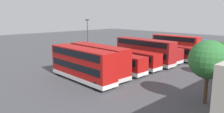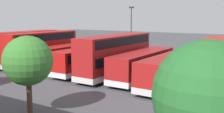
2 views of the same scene
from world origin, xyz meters
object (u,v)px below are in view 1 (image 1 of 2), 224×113
bus_double_decker_far_end (82,63)px  lamp_post_tall (88,36)px  bus_single_deck_second (167,51)px  bus_single_deck_fifth (134,58)px  car_hatchback_silver (127,50)px  bus_double_decker_seventh (99,60)px  box_truck_blue (191,45)px  bus_double_decker_fourth (144,51)px  bus_single_deck_sixth (117,62)px  bus_double_decker_near_end (175,45)px  waste_bin_yellow (92,53)px  bus_single_deck_third (155,53)px

bus_double_decker_far_end → lamp_post_tall: (-10.23, -12.29, 2.26)m
bus_single_deck_second → bus_single_deck_fifth: 10.54m
bus_single_deck_second → car_hatchback_silver: (1.39, -9.94, -0.93)m
bus_double_decker_seventh → box_truck_blue: size_ratio=1.46×
box_truck_blue → bus_double_decker_fourth: bearing=-0.2°
bus_single_deck_sixth → box_truck_blue: size_ratio=1.37×
box_truck_blue → car_hatchback_silver: size_ratio=1.75×
bus_single_deck_second → bus_double_decker_fourth: bearing=-4.3°
bus_double_decker_seventh → bus_double_decker_far_end: same height
car_hatchback_silver → lamp_post_tall: 10.76m
lamp_post_tall → bus_double_decker_near_end: bearing=141.4°
bus_single_deck_sixth → bus_double_decker_seventh: size_ratio=0.94×
bus_single_deck_fifth → car_hatchback_silver: (-9.14, -10.01, -0.92)m
bus_single_deck_fifth → bus_single_deck_sixth: same height
lamp_post_tall → bus_single_deck_sixth: bearing=74.6°
bus_double_decker_near_end → bus_double_decker_seventh: (21.86, 0.08, 0.00)m
car_hatchback_silver → lamp_post_tall: (9.74, -2.19, 4.01)m
bus_double_decker_far_end → car_hatchback_silver: bus_double_decker_far_end is taller
box_truck_blue → waste_bin_yellow: size_ratio=7.91×
bus_double_decker_near_end → bus_double_decker_fourth: same height
bus_double_decker_seventh → bus_double_decker_far_end: 3.26m
bus_double_decker_fourth → box_truck_blue: 18.38m
bus_double_decker_near_end → bus_double_decker_far_end: bearing=1.0°
bus_double_decker_far_end → bus_double_decker_near_end: bearing=-179.0°
bus_single_deck_second → bus_single_deck_sixth: 14.52m
box_truck_blue → waste_bin_yellow: bearing=-34.2°
waste_bin_yellow → bus_double_decker_seventh: bearing=55.5°
bus_double_decker_fourth → car_hatchback_silver: bearing=-120.0°
waste_bin_yellow → bus_double_decker_fourth: bearing=97.3°
bus_single_deck_fifth → box_truck_blue: bearing=-178.7°
bus_single_deck_fifth → bus_single_deck_third: bearing=-175.3°
bus_single_deck_sixth → lamp_post_tall: bearing=-105.4°
waste_bin_yellow → box_truck_blue: bearing=145.8°
bus_single_deck_second → bus_double_decker_far_end: (21.37, 0.16, 0.83)m
bus_single_deck_third → lamp_post_tall: size_ratio=1.36×
lamp_post_tall → waste_bin_yellow: size_ratio=8.48×
bus_single_deck_fifth → bus_double_decker_seventh: (7.59, -0.25, 0.83)m
bus_double_decker_near_end → bus_single_deck_sixth: bus_double_decker_near_end is taller
bus_single_deck_fifth → bus_single_deck_sixth: (3.98, 0.07, 0.00)m
bus_double_decker_seventh → box_truck_blue: (-29.64, -0.25, -0.74)m
bus_single_deck_second → box_truck_blue: bearing=-177.8°
bus_single_deck_second → bus_double_decker_far_end: bus_double_decker_far_end is taller
bus_single_deck_sixth → car_hatchback_silver: bus_single_deck_sixth is taller
bus_single_deck_fifth → box_truck_blue: 22.06m
bus_single_deck_second → bus_single_deck_third: bearing=-8.4°
car_hatchback_silver → waste_bin_yellow: (7.19, -4.15, -0.22)m
bus_single_deck_sixth → car_hatchback_silver: 16.57m
car_hatchback_silver → box_truck_blue: bearing=143.6°
bus_single_deck_third → bus_double_decker_seventh: 14.70m
bus_single_deck_fifth → box_truck_blue: box_truck_blue is taller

